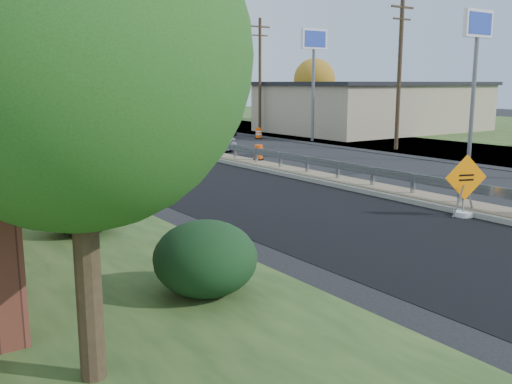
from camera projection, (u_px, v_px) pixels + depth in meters
ground at (372, 191)px, 22.49m from camera, size 140.00×140.00×0.00m
milled_overlay at (160, 169)px, 28.08m from camera, size 7.20×120.00×0.01m
median at (256, 164)px, 28.92m from camera, size 1.60×55.00×0.23m
guardrail at (245, 150)px, 29.61m from camera, size 0.10×46.15×0.72m
retail_building_near at (374, 106)px, 49.97m from camera, size 18.50×12.50×4.27m
pylon_sign_south at (477, 38)px, 29.57m from camera, size 2.20×0.30×7.90m
pylon_sign_mid at (314, 50)px, 40.05m from camera, size 2.20×0.30×7.90m
pylon_sign_north at (213, 57)px, 51.34m from camera, size 2.20×0.30×7.90m
utility_pole_smid at (399, 70)px, 35.26m from camera, size 1.90×0.26×9.40m
utility_pole_nmid at (260, 74)px, 47.35m from camera, size 1.90×0.26×9.40m
utility_pole_north at (177, 75)px, 59.45m from camera, size 1.90×0.26×9.40m
hedge_south at (205, 258)px, 11.34m from camera, size 2.09×2.09×1.52m
hedge_mid at (83, 208)px, 15.89m from camera, size 2.09×2.09×1.52m
hedge_north at (43, 177)px, 21.01m from camera, size 2.09×2.09×1.52m
tree_near_green at (75, 55)px, 7.33m from camera, size 4.62×4.62×6.86m
tree_far_yellow at (314, 80)px, 63.62m from camera, size 4.62×4.62×6.86m
caution_sign at (464, 201)px, 18.02m from camera, size 1.35×0.60×1.98m
barrel_median_mid at (259, 153)px, 29.61m from camera, size 0.54×0.54×0.79m
barrel_median_far at (175, 141)px, 34.95m from camera, size 0.64×0.64×0.94m
barrel_shoulder_mid at (259, 134)px, 43.15m from camera, size 0.57×0.57×0.83m
car_silver at (209, 137)px, 36.08m from camera, size 2.48×5.06×1.66m
car_dark_mid at (214, 127)px, 44.67m from camera, size 1.80×4.63×1.50m
car_dark_far at (117, 120)px, 53.38m from camera, size 2.07×5.03×1.46m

